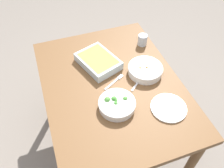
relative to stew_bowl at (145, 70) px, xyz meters
The scene contains 9 objects.
ground_plane 0.81m from the stew_bowl, 84.75° to the right, with size 6.00×6.00×0.00m, color slate.
dining_table 0.28m from the stew_bowl, 84.75° to the right, with size 1.20×0.90×0.74m.
stew_bowl is the anchor object (origin of this frame).
broccoli_bowl 0.36m from the stew_bowl, 53.58° to the right, with size 0.23×0.23×0.07m.
baking_dish 0.34m from the stew_bowl, 123.86° to the right, with size 0.36×0.31×0.06m.
drink_cup 0.31m from the stew_bowl, 159.35° to the left, with size 0.07×0.07×0.08m.
side_plate 0.33m from the stew_bowl, ahead, with size 0.22×0.22×0.01m, color white.
spoon_by_stew 0.09m from the stew_bowl, 50.00° to the right, with size 0.13×0.15×0.01m.
fork_on_table 0.22m from the stew_bowl, 88.17° to the right, with size 0.10×0.16×0.01m.
Camera 1 is at (0.98, -0.34, 1.92)m, focal length 37.67 mm.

